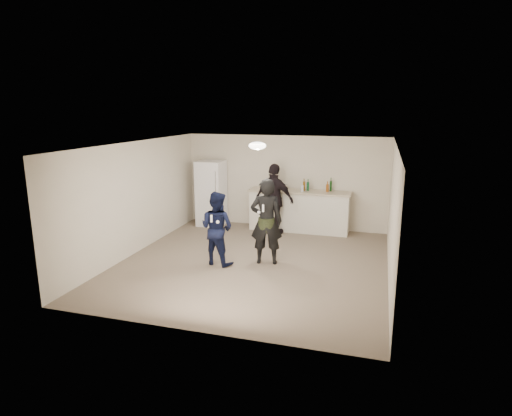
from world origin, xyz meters
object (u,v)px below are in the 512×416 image
(shaker, at_px, (286,187))
(man, at_px, (217,228))
(fridge, at_px, (211,193))
(woman, at_px, (266,221))
(spectator, at_px, (274,199))
(counter, at_px, (299,212))

(shaker, xyz_separation_m, man, (-0.81, -2.91, -0.40))
(fridge, bearing_deg, woman, -48.25)
(shaker, xyz_separation_m, spectator, (-0.19, -0.46, -0.25))
(spectator, bearing_deg, shaker, -95.32)
(woman, relative_size, spectator, 0.99)
(shaker, relative_size, man, 0.11)
(woman, bearing_deg, shaker, -98.70)
(counter, xyz_separation_m, woman, (-0.20, -2.60, 0.39))
(counter, bearing_deg, spectator, -139.49)
(fridge, xyz_separation_m, shaker, (2.09, 0.06, 0.28))
(counter, bearing_deg, man, -112.08)
(spectator, bearing_deg, man, 92.39)
(counter, bearing_deg, woman, -94.49)
(counter, distance_m, shaker, 0.75)
(spectator, bearing_deg, fridge, 4.70)
(spectator, bearing_deg, woman, 116.22)
(fridge, distance_m, spectator, 1.95)
(counter, height_order, fridge, fridge)
(fridge, relative_size, woman, 0.99)
(shaker, distance_m, man, 3.04)
(shaker, relative_size, woman, 0.09)
(shaker, xyz_separation_m, woman, (0.17, -2.59, -0.26))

